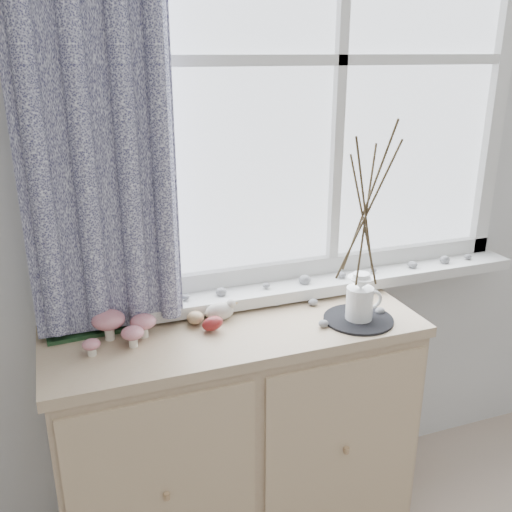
# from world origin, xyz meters

# --- Properties ---
(sideboard) EXTENTS (1.20, 0.45, 0.85)m
(sideboard) POSITION_xyz_m (-0.15, 1.75, 0.43)
(sideboard) COLOR tan
(sideboard) RESTS_ON ground
(botanical_book) EXTENTS (0.35, 0.15, 0.24)m
(botanical_book) POSITION_xyz_m (-0.57, 1.85, 0.97)
(botanical_book) COLOR #1D3D20
(botanical_book) RESTS_ON sideboard
(toadstool_cluster) EXTENTS (0.23, 0.16, 0.09)m
(toadstool_cluster) POSITION_xyz_m (-0.51, 1.78, 0.90)
(toadstool_cluster) COLOR white
(toadstool_cluster) RESTS_ON sideboard
(wooden_eggs) EXTENTS (0.13, 0.17, 0.07)m
(wooden_eggs) POSITION_xyz_m (-0.27, 1.81, 0.88)
(wooden_eggs) COLOR tan
(wooden_eggs) RESTS_ON sideboard
(songbird_figurine) EXTENTS (0.13, 0.06, 0.07)m
(songbird_figurine) POSITION_xyz_m (-0.18, 1.82, 0.88)
(songbird_figurine) COLOR beige
(songbird_figurine) RESTS_ON sideboard
(crocheted_doily) EXTENTS (0.23, 0.23, 0.01)m
(crocheted_doily) POSITION_xyz_m (0.24, 1.66, 0.85)
(crocheted_doily) COLOR black
(crocheted_doily) RESTS_ON sideboard
(twig_pitcher) EXTENTS (0.26, 0.26, 0.66)m
(twig_pitcher) POSITION_xyz_m (0.24, 1.66, 1.23)
(twig_pitcher) COLOR white
(twig_pitcher) RESTS_ON crocheted_doily
(sideboard_pebbles) EXTENTS (0.33, 0.23, 0.02)m
(sideboard_pebbles) POSITION_xyz_m (0.15, 1.75, 0.86)
(sideboard_pebbles) COLOR gray
(sideboard_pebbles) RESTS_ON sideboard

